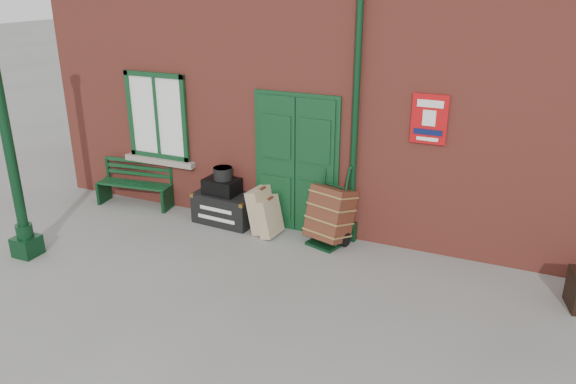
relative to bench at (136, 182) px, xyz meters
The scene contains 10 objects.
ground 3.63m from the bench, 21.06° to the right, with size 80.00×80.00×0.00m, color gray.
station_building 4.38m from the bench, 33.14° to the left, with size 10.30×4.30×4.36m.
canopy_column 2.51m from the bench, 95.79° to the right, with size 0.34×0.34×3.61m.
bench is the anchor object (origin of this frame).
houdini_trunk 1.88m from the bench, ahead, with size 1.02×0.56×0.51m, color black.
strongbox 1.83m from the bench, ahead, with size 0.56×0.41×0.26m, color black.
hatbox 1.90m from the bench, ahead, with size 0.31×0.31×0.20m, color black.
suitcase_back 2.59m from the bench, ahead, with size 0.20×0.51×0.71m, color tan.
suitcase_front 2.77m from the bench, ahead, with size 0.18×0.46×0.61m, color tan.
porter_trolley 3.74m from the bench, ahead, with size 0.75×0.78×1.23m.
Camera 1 is at (2.99, -6.28, 3.92)m, focal length 35.00 mm.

